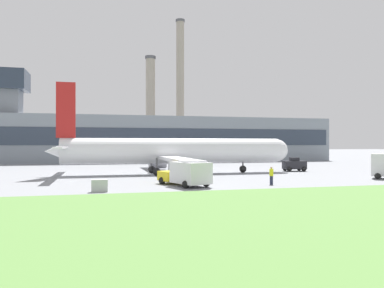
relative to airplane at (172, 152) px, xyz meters
The scene contains 10 objects.
ground_plane 2.99m from the airplane, behind, with size 400.00×400.00×0.00m, color gray.
grass_strip 36.74m from the airplane, 91.10° to the right, with size 240.00×37.00×0.06m.
terminal_building 35.65m from the airplane, 93.69° to the left, with size 88.54×11.07×18.86m.
smokestack_left 64.23m from the airplane, 84.79° to the left, with size 3.16×3.16×29.92m.
smokestack_right 66.36m from the airplane, 76.78° to the left, with size 2.72×2.72×41.28m.
airplane is the anchor object (origin of this frame).
pushback_tug 17.99m from the airplane, ahead, with size 3.24×2.50×1.96m.
baggage_truck 14.15m from the airplane, 95.67° to the right, with size 4.19×6.46×2.23m.
ground_crew_person 16.41m from the airplane, 65.54° to the right, with size 0.51×0.51×1.71m.
utility_cabinet 18.98m from the airplane, 119.10° to the right, with size 1.28×0.63×1.00m.
Camera 1 is at (-8.55, -47.36, 3.86)m, focal length 35.00 mm.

